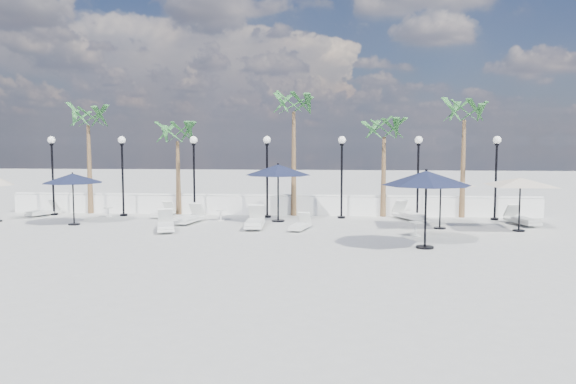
# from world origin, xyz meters

# --- Properties ---
(ground) EXTENTS (100.00, 100.00, 0.00)m
(ground) POSITION_xyz_m (0.00, 0.00, 0.00)
(ground) COLOR #9E9D99
(ground) RESTS_ON ground
(balustrade) EXTENTS (26.00, 0.30, 1.01)m
(balustrade) POSITION_xyz_m (0.00, 7.50, 0.47)
(balustrade) COLOR white
(balustrade) RESTS_ON ground
(lamppost_0) EXTENTS (0.36, 0.36, 3.84)m
(lamppost_0) POSITION_xyz_m (-10.50, 6.50, 2.49)
(lamppost_0) COLOR black
(lamppost_0) RESTS_ON ground
(lamppost_1) EXTENTS (0.36, 0.36, 3.84)m
(lamppost_1) POSITION_xyz_m (-7.00, 6.50, 2.49)
(lamppost_1) COLOR black
(lamppost_1) RESTS_ON ground
(lamppost_2) EXTENTS (0.36, 0.36, 3.84)m
(lamppost_2) POSITION_xyz_m (-3.50, 6.50, 2.49)
(lamppost_2) COLOR black
(lamppost_2) RESTS_ON ground
(lamppost_3) EXTENTS (0.36, 0.36, 3.84)m
(lamppost_3) POSITION_xyz_m (0.00, 6.50, 2.49)
(lamppost_3) COLOR black
(lamppost_3) RESTS_ON ground
(lamppost_4) EXTENTS (0.36, 0.36, 3.84)m
(lamppost_4) POSITION_xyz_m (3.50, 6.50, 2.49)
(lamppost_4) COLOR black
(lamppost_4) RESTS_ON ground
(lamppost_5) EXTENTS (0.36, 0.36, 3.84)m
(lamppost_5) POSITION_xyz_m (7.00, 6.50, 2.49)
(lamppost_5) COLOR black
(lamppost_5) RESTS_ON ground
(lamppost_6) EXTENTS (0.36, 0.36, 3.84)m
(lamppost_6) POSITION_xyz_m (10.50, 6.50, 2.49)
(lamppost_6) COLOR black
(lamppost_6) RESTS_ON ground
(palm_0) EXTENTS (2.60, 2.60, 5.50)m
(palm_0) POSITION_xyz_m (-9.00, 7.30, 4.53)
(palm_0) COLOR brown
(palm_0) RESTS_ON ground
(palm_1) EXTENTS (2.60, 2.60, 4.70)m
(palm_1) POSITION_xyz_m (-4.50, 7.30, 3.75)
(palm_1) COLOR brown
(palm_1) RESTS_ON ground
(palm_2) EXTENTS (2.60, 2.60, 6.10)m
(palm_2) POSITION_xyz_m (1.20, 7.30, 5.12)
(palm_2) COLOR brown
(palm_2) RESTS_ON ground
(palm_3) EXTENTS (2.60, 2.60, 4.90)m
(palm_3) POSITION_xyz_m (5.50, 7.30, 3.95)
(palm_3) COLOR brown
(palm_3) RESTS_ON ground
(palm_4) EXTENTS (2.60, 2.60, 5.70)m
(palm_4) POSITION_xyz_m (9.20, 7.30, 4.73)
(palm_4) COLOR brown
(palm_4) RESTS_ON ground
(lounger_0) EXTENTS (1.18, 1.77, 0.63)m
(lounger_0) POSITION_xyz_m (-10.88, 6.22, 0.21)
(lounger_0) COLOR silver
(lounger_0) RESTS_ON ground
(lounger_1) EXTENTS (1.05, 2.10, 0.75)m
(lounger_1) POSITION_xyz_m (-3.19, 4.30, 0.25)
(lounger_1) COLOR silver
(lounger_1) RESTS_ON ground
(lounger_2) EXTENTS (1.21, 2.10, 0.75)m
(lounger_2) POSITION_xyz_m (-3.59, 2.16, 0.25)
(lounger_2) COLOR silver
(lounger_2) RESTS_ON ground
(lounger_3) EXTENTS (0.76, 1.75, 0.63)m
(lounger_3) POSITION_xyz_m (-4.95, 6.22, 0.21)
(lounger_3) COLOR silver
(lounger_3) RESTS_ON ground
(lounger_4) EXTENTS (0.82, 2.21, 0.81)m
(lounger_4) POSITION_xyz_m (-0.12, 3.21, 0.27)
(lounger_4) COLOR silver
(lounger_4) RESTS_ON ground
(lounger_5) EXTENTS (0.89, 1.69, 0.61)m
(lounger_5) POSITION_xyz_m (1.79, 2.85, 0.20)
(lounger_5) COLOR silver
(lounger_5) RESTS_ON ground
(lounger_6) EXTENTS (1.44, 2.13, 0.76)m
(lounger_6) POSITION_xyz_m (6.58, 6.22, 0.26)
(lounger_6) COLOR silver
(lounger_6) RESTS_ON ground
(lounger_7) EXTENTS (1.11, 2.08, 0.74)m
(lounger_7) POSITION_xyz_m (11.25, 5.05, 0.25)
(lounger_7) COLOR silver
(lounger_7) RESTS_ON ground
(side_table_0) EXTENTS (0.45, 0.45, 0.44)m
(side_table_0) POSITION_xyz_m (-7.60, 6.11, 0.26)
(side_table_0) COLOR silver
(side_table_0) RESTS_ON ground
(side_table_1) EXTENTS (0.48, 0.48, 0.47)m
(side_table_1) POSITION_xyz_m (-1.98, 5.31, 0.28)
(side_table_1) COLOR silver
(side_table_1) RESTS_ON ground
(side_table_2) EXTENTS (0.55, 0.55, 0.53)m
(side_table_2) POSITION_xyz_m (6.27, 1.85, 0.32)
(side_table_2) COLOR silver
(side_table_2) RESTS_ON ground
(parasol_navy_left) EXTENTS (2.58, 2.58, 2.28)m
(parasol_navy_left) POSITION_xyz_m (-8.05, 3.48, 2.01)
(parasol_navy_left) COLOR black
(parasol_navy_left) RESTS_ON ground
(parasol_navy_mid) EXTENTS (2.94, 2.94, 2.63)m
(parasol_navy_mid) POSITION_xyz_m (0.65, 5.20, 2.31)
(parasol_navy_mid) COLOR black
(parasol_navy_mid) RESTS_ON ground
(parasol_navy_right) EXTENTS (3.00, 3.00, 2.69)m
(parasol_navy_right) POSITION_xyz_m (6.23, -0.65, 2.36)
(parasol_navy_right) COLOR black
(parasol_navy_right) RESTS_ON ground
(parasol_cream_sq_a) EXTENTS (4.71, 4.71, 2.31)m
(parasol_cream_sq_a) POSITION_xyz_m (10.56, 3.28, 2.14)
(parasol_cream_sq_a) COLOR black
(parasol_cream_sq_a) RESTS_ON ground
(parasol_cream_sq_b) EXTENTS (4.68, 4.68, 2.35)m
(parasol_cream_sq_b) POSITION_xyz_m (7.51, 3.68, 2.17)
(parasol_cream_sq_b) COLOR black
(parasol_cream_sq_b) RESTS_ON ground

